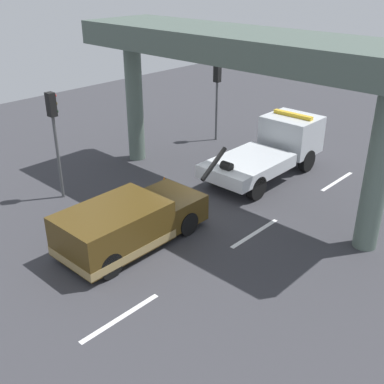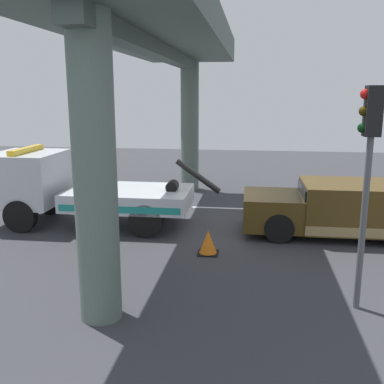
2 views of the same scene
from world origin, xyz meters
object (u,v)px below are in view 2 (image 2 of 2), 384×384
(tow_truck_white, at_px, (70,187))
(towed_van_green, at_px, (341,209))
(traffic_light_far, at_px, (369,150))
(traffic_cone_orange, at_px, (208,243))

(tow_truck_white, height_order, towed_van_green, tow_truck_white)
(tow_truck_white, distance_m, traffic_light_far, 9.37)
(tow_truck_white, bearing_deg, towed_van_green, -179.93)
(towed_van_green, relative_size, traffic_cone_orange, 8.16)
(tow_truck_white, relative_size, traffic_cone_orange, 11.36)
(towed_van_green, bearing_deg, tow_truck_white, 0.07)
(tow_truck_white, xyz_separation_m, traffic_cone_orange, (-4.67, 2.15, -0.90))
(towed_van_green, bearing_deg, traffic_light_far, 83.36)
(towed_van_green, distance_m, traffic_cone_orange, 4.35)
(tow_truck_white, relative_size, traffic_light_far, 1.70)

